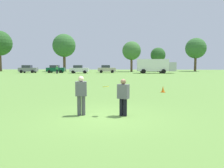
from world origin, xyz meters
name	(u,v)px	position (x,y,z in m)	size (l,w,h in m)	color
ground_plane	(105,117)	(0.00, 0.00, 0.00)	(147.92, 147.92, 0.00)	#608C3D
player_thrower	(81,93)	(-1.03, 0.22, 0.93)	(0.50, 0.33, 1.65)	#4C4C51
player_defender	(123,95)	(0.73, 0.20, 0.86)	(0.52, 0.43, 1.54)	black
frisbee	(106,87)	(0.00, 0.25, 1.22)	(0.27, 0.27, 0.08)	yellow
traffic_cone	(163,89)	(3.63, 8.13, 0.23)	(0.32, 0.32, 0.48)	#D8590C
parked_car_near_left	(28,69)	(-22.31, 42.74, 0.92)	(4.31, 2.43, 1.82)	slate
parked_car_mid_left	(56,69)	(-15.85, 43.26, 0.92)	(4.31, 2.43, 1.82)	#0C4C2D
parked_car_center	(79,69)	(-9.82, 41.37, 0.92)	(4.31, 2.43, 1.82)	silver
parked_car_mid_right	(107,69)	(-3.80, 44.11, 0.92)	(4.31, 2.43, 1.82)	#B7AD99
box_truck	(155,65)	(7.41, 42.47, 1.75)	(8.64, 3.37, 3.18)	white
bystander_sideline_watcher	(57,69)	(-14.35, 39.57, 0.98)	(0.55, 0.48, 1.74)	black
tree_west_maple	(64,46)	(-16.70, 54.08, 7.22)	(6.46, 6.46, 10.49)	brown
tree_center_elm	(132,51)	(2.26, 52.38, 5.61)	(5.02, 5.02, 8.16)	brown
tree_east_birch	(158,55)	(9.41, 52.96, 4.47)	(4.00, 4.00, 6.50)	brown
tree_east_oak	(196,48)	(20.59, 57.01, 6.51)	(5.82, 5.82, 9.46)	brown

